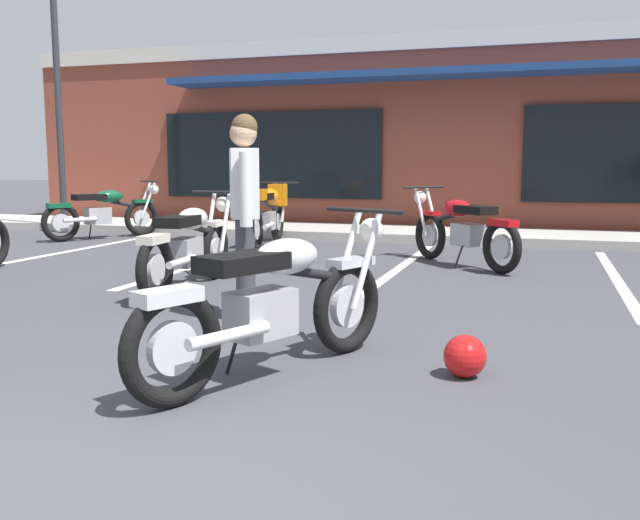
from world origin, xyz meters
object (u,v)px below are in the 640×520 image
object	(u,v)px
motorcycle_green_cafe_racer	(104,212)
person_in_black_shirt	(244,204)
parking_lot_lamp_post	(52,51)
helmet_on_pavement	(465,356)
motorcycle_black_cruiser	(463,229)
motorcycle_red_sportbike	(189,245)
motorcycle_blue_standard	(269,212)
motorcycle_foreground_classic	(274,301)

from	to	relation	value
motorcycle_green_cafe_racer	person_in_black_shirt	xyz separation A→B (m)	(4.81, -4.97, 0.49)
person_in_black_shirt	parking_lot_lamp_post	world-z (taller)	parking_lot_lamp_post
motorcycle_green_cafe_racer	helmet_on_pavement	xyz separation A→B (m)	(6.72, -6.05, -0.33)
motorcycle_black_cruiser	parking_lot_lamp_post	size ratio (longest dim) A/B	0.33
motorcycle_green_cafe_racer	parking_lot_lamp_post	distance (m)	3.15
motorcycle_black_cruiser	parking_lot_lamp_post	xyz separation A→B (m)	(-7.51, 1.92, 2.80)
person_in_black_shirt	parking_lot_lamp_post	bearing A→B (deg)	137.97
motorcycle_red_sportbike	helmet_on_pavement	xyz separation A→B (m)	(2.99, -2.13, -0.33)
motorcycle_blue_standard	motorcycle_green_cafe_racer	distance (m)	3.03
motorcycle_foreground_classic	person_in_black_shirt	xyz separation A→B (m)	(-0.80, 1.39, 0.49)
motorcycle_black_cruiser	motorcycle_green_cafe_racer	size ratio (longest dim) A/B	0.90
motorcycle_black_cruiser	parking_lot_lamp_post	world-z (taller)	parking_lot_lamp_post
motorcycle_black_cruiser	parking_lot_lamp_post	distance (m)	8.24
motorcycle_foreground_classic	motorcycle_green_cafe_racer	world-z (taller)	same
motorcycle_green_cafe_racer	person_in_black_shirt	size ratio (longest dim) A/B	1.11
motorcycle_foreground_classic	motorcycle_green_cafe_racer	distance (m)	8.48
motorcycle_foreground_classic	person_in_black_shirt	world-z (taller)	person_in_black_shirt
motorcycle_red_sportbike	helmet_on_pavement	bearing A→B (deg)	-35.50
person_in_black_shirt	helmet_on_pavement	world-z (taller)	person_in_black_shirt
parking_lot_lamp_post	person_in_black_shirt	bearing A→B (deg)	-42.03
motorcycle_red_sportbike	person_in_black_shirt	size ratio (longest dim) A/B	1.26
motorcycle_red_sportbike	parking_lot_lamp_post	size ratio (longest dim) A/B	0.42
motorcycle_foreground_classic	helmet_on_pavement	size ratio (longest dim) A/B	7.60
motorcycle_blue_standard	parking_lot_lamp_post	size ratio (longest dim) A/B	0.42
motorcycle_foreground_classic	motorcycle_blue_standard	size ratio (longest dim) A/B	0.94
motorcycle_foreground_classic	parking_lot_lamp_post	size ratio (longest dim) A/B	0.39
motorcycle_black_cruiser	person_in_black_shirt	bearing A→B (deg)	-110.85
motorcycle_foreground_classic	person_in_black_shirt	size ratio (longest dim) A/B	1.18
motorcycle_green_cafe_racer	parking_lot_lamp_post	world-z (taller)	parking_lot_lamp_post
motorcycle_blue_standard	motorcycle_red_sportbike	bearing A→B (deg)	-79.90
motorcycle_green_cafe_racer	person_in_black_shirt	world-z (taller)	person_in_black_shirt
motorcycle_blue_standard	motorcycle_green_cafe_racer	size ratio (longest dim) A/B	1.13
motorcycle_red_sportbike	motorcycle_blue_standard	size ratio (longest dim) A/B	1.00
motorcycle_black_cruiser	parking_lot_lamp_post	bearing A→B (deg)	165.68
motorcycle_red_sportbike	motorcycle_green_cafe_racer	world-z (taller)	same
motorcycle_black_cruiser	motorcycle_blue_standard	bearing A→B (deg)	156.72
motorcycle_red_sportbike	motorcycle_green_cafe_racer	size ratio (longest dim) A/B	1.13
motorcycle_blue_standard	parking_lot_lamp_post	xyz separation A→B (m)	(-4.35, 0.56, 2.73)
motorcycle_foreground_classic	motorcycle_black_cruiser	world-z (taller)	same
motorcycle_foreground_classic	motorcycle_red_sportbike	distance (m)	3.09
motorcycle_black_cruiser	helmet_on_pavement	world-z (taller)	motorcycle_black_cruiser
motorcycle_blue_standard	helmet_on_pavement	xyz separation A→B (m)	(3.69, -6.05, -0.40)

